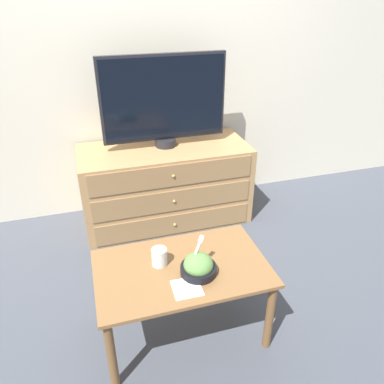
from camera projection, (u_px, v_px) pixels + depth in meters
ground_plane at (155, 200)px, 3.45m from camera, size 12.00×12.00×0.00m
wall_back at (146, 50)px, 2.84m from camera, size 12.00×0.05×2.60m
dresser at (166, 184)px, 3.04m from camera, size 1.32×0.59×0.63m
tv at (164, 101)px, 2.75m from camera, size 0.94×0.16×0.69m
coffee_table at (182, 277)px, 1.97m from camera, size 0.89×0.55×0.46m
takeout_bowl at (198, 266)px, 1.87m from camera, size 0.18×0.18×0.19m
drink_cup at (159, 258)px, 1.94m from camera, size 0.08×0.08×0.09m
napkin at (187, 288)px, 1.80m from camera, size 0.14×0.14×0.00m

